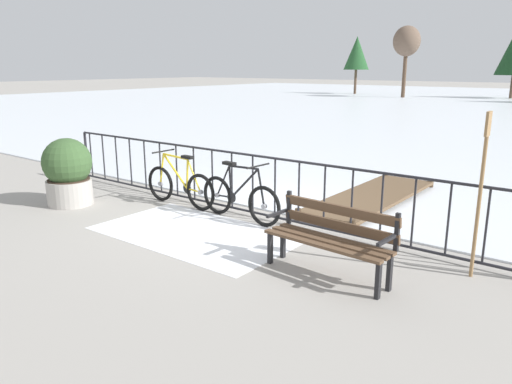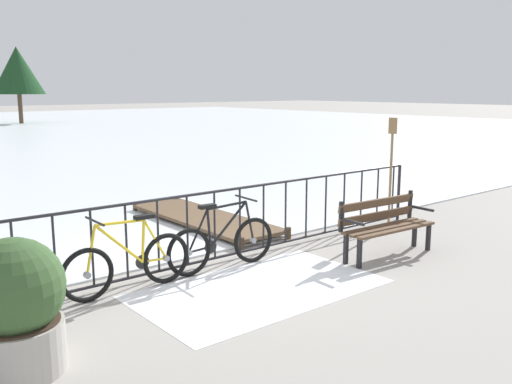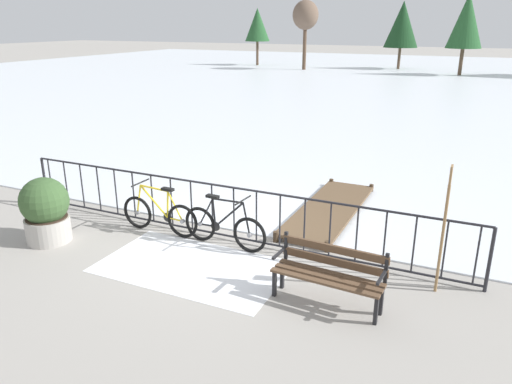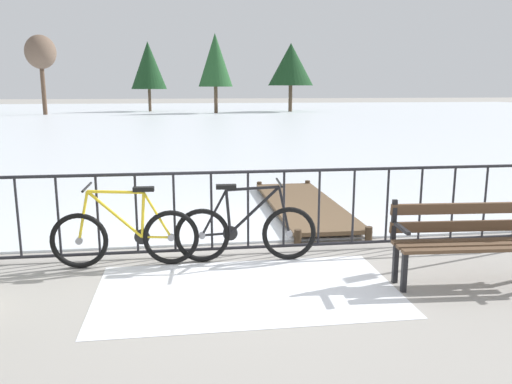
# 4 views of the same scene
# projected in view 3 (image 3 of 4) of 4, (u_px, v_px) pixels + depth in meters

# --- Properties ---
(ground_plane) EXTENTS (160.00, 160.00, 0.00)m
(ground_plane) POSITION_uv_depth(u_px,v_px,m) (224.00, 239.00, 9.21)
(ground_plane) COLOR #9E9991
(frozen_pond) EXTENTS (80.00, 56.00, 0.03)m
(frozen_pond) POSITION_uv_depth(u_px,v_px,m) (422.00, 81.00, 33.51)
(frozen_pond) COLOR silver
(frozen_pond) RESTS_ON ground
(snow_patch) EXTENTS (3.10, 1.80, 0.01)m
(snow_patch) POSITION_uv_depth(u_px,v_px,m) (193.00, 267.00, 8.16)
(snow_patch) COLOR white
(snow_patch) RESTS_ON ground
(railing_fence) EXTENTS (9.06, 0.06, 1.07)m
(railing_fence) POSITION_uv_depth(u_px,v_px,m) (223.00, 211.00, 9.03)
(railing_fence) COLOR #232328
(railing_fence) RESTS_ON ground
(bicycle_near_railing) EXTENTS (1.71, 0.52, 0.97)m
(bicycle_near_railing) POSITION_uv_depth(u_px,v_px,m) (160.00, 215.00, 9.37)
(bicycle_near_railing) COLOR black
(bicycle_near_railing) RESTS_ON ground
(bicycle_second) EXTENTS (1.71, 0.52, 0.97)m
(bicycle_second) POSITION_uv_depth(u_px,v_px,m) (224.00, 227.00, 8.80)
(bicycle_second) COLOR black
(bicycle_second) RESTS_ON ground
(park_bench) EXTENTS (1.63, 0.58, 0.89)m
(park_bench) POSITION_uv_depth(u_px,v_px,m) (330.00, 270.00, 6.98)
(park_bench) COLOR brown
(park_bench) RESTS_ON ground
(planter_with_shrub) EXTENTS (0.87, 0.87, 1.22)m
(planter_with_shrub) POSITION_uv_depth(u_px,v_px,m) (46.00, 210.00, 8.94)
(planter_with_shrub) COLOR #ADA8A0
(planter_with_shrub) RESTS_ON ground
(oar_upright) EXTENTS (0.04, 0.16, 1.98)m
(oar_upright) POSITION_uv_depth(u_px,v_px,m) (444.00, 222.00, 7.05)
(oar_upright) COLOR #937047
(oar_upright) RESTS_ON ground
(wooden_dock) EXTENTS (1.10, 3.63, 0.20)m
(wooden_dock) POSITION_uv_depth(u_px,v_px,m) (330.00, 209.00, 10.37)
(wooden_dock) COLOR brown
(wooden_dock) RESTS_ON ground
(tree_far_west) EXTENTS (2.26, 2.26, 5.08)m
(tree_far_west) POSITION_uv_depth(u_px,v_px,m) (257.00, 25.00, 44.76)
(tree_far_west) COLOR brown
(tree_far_west) RESTS_ON ground
(tree_west_mid) EXTENTS (2.57, 2.57, 5.93)m
(tree_west_mid) POSITION_uv_depth(u_px,v_px,m) (466.00, 21.00, 35.89)
(tree_west_mid) COLOR brown
(tree_west_mid) RESTS_ON ground
(tree_centre) EXTENTS (2.13, 2.13, 5.58)m
(tree_centre) POSITION_uv_depth(u_px,v_px,m) (306.00, 16.00, 40.26)
(tree_centre) COLOR brown
(tree_centre) RESTS_ON ground
(tree_far_east) EXTENTS (2.82, 2.82, 5.54)m
(tree_far_east) POSITION_uv_depth(u_px,v_px,m) (402.00, 24.00, 40.98)
(tree_far_east) COLOR brown
(tree_far_east) RESTS_ON ground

